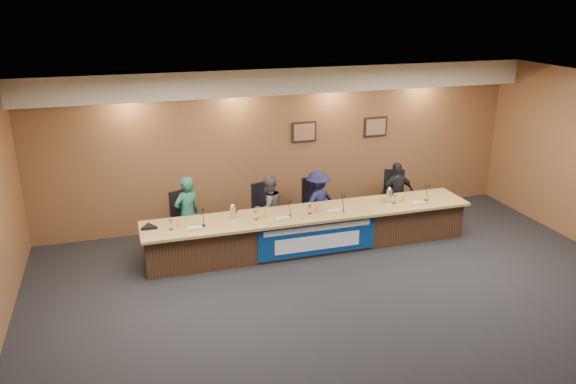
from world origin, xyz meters
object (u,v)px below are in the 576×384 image
Objects in this scene: panelist_a at (187,214)px; banner at (318,238)px; panelist_b at (269,208)px; office_chair_c at (316,209)px; panelist_d at (396,194)px; carafe_right at (389,196)px; dais_body at (310,231)px; panelist_c at (317,202)px; carafe_left at (233,213)px; office_chair_a at (187,223)px; office_chair_b at (267,214)px; office_chair_d at (394,200)px; speakerphone at (149,227)px.

banner is at bearing 129.71° from panelist_a.
panelist_b is 2.68× the size of office_chair_c.
banner is 1.20m from office_chair_c.
panelist_d is 5.08× the size of carafe_right.
dais_body is 0.79m from panelist_c.
carafe_left is 3.00m from carafe_right.
dais_body reaches higher than office_chair_a.
panelist_c reaches higher than office_chair_a.
office_chair_b and office_chair_d have the same top height.
banner is 1.69× the size of panelist_c.
speakerphone is (-4.97, -0.69, 0.30)m from office_chair_d.
office_chair_d is at bearing 7.91° from speakerphone.
office_chair_d is 5.03m from speakerphone.
panelist_c reaches higher than panelist_b.
banner is 2.35m from panelist_d.
banner is at bearing 102.65° from panelist_b.
panelist_d is at bearing 16.71° from dais_body.
panelist_a reaches higher than panelist_d.
panelist_c reaches higher than carafe_right.
office_chair_a is 1.00× the size of office_chair_d.
panelist_b is 0.99m from panelist_c.
office_chair_a is at bearing -156.40° from office_chair_d.
panelist_a is 1.09× the size of panelist_c.
office_chair_a is at bearing -22.98° from panelist_c.
office_chair_d is 2.17× the size of carafe_left.
panelist_b is 2.68× the size of office_chair_a.
office_chair_b is 1.50× the size of speakerphone.
office_chair_b is 1.00× the size of office_chair_d.
panelist_d is 4.25m from office_chair_a.
panelist_d is 2.74× the size of office_chair_c.
panelist_a is 2.95× the size of office_chair_a.
office_chair_a is at bearing 161.41° from dais_body.
office_chair_c is at bearing -16.96° from office_chair_b.
panelist_c is (2.53, 0.00, -0.06)m from panelist_a.
dais_body is 23.17× the size of carafe_right.
office_chair_a is at bearing 168.39° from carafe_right.
carafe_left is at bearing 0.45° from speakerphone.
panelist_d is (1.72, 0.00, 0.01)m from panelist_c.
panelist_b reaches higher than carafe_right.
office_chair_b is (-0.99, 0.10, -0.17)m from panelist_c.
panelist_b is at bearing -3.10° from panelist_d.
office_chair_b is 1.13m from carafe_left.
panelist_b reaches higher than office_chair_b.
banner is 2.42m from panelist_a.
panelist_d is 5.01m from speakerphone.
panelist_d reaches higher than panelist_b.
carafe_right is at bearing -0.97° from speakerphone.
dais_body is at bearing 178.57° from carafe_right.
dais_body is 2.73× the size of banner.
panelist_c is at bearing -26.09° from office_chair_a.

